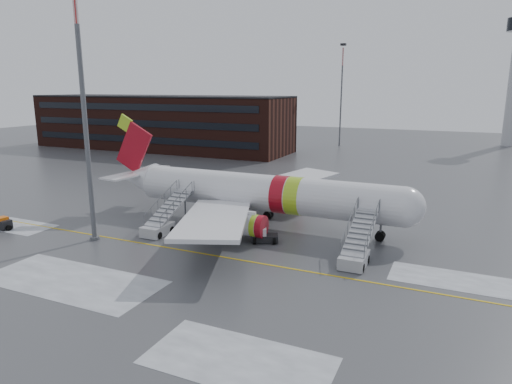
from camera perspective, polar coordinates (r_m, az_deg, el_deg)
The scene contains 9 objects.
ground at distance 41.22m, azimuth -5.96°, elevation -7.23°, with size 260.00×260.00×0.00m, color #494C4F.
airliner at distance 47.64m, azimuth -0.05°, elevation -0.08°, with size 35.03×32.97×11.18m.
airstair_fwd at distance 38.71m, azimuth 12.42°, elevation -7.15°, with size 2.05×7.70×3.48m.
airstair_aft at distance 46.35m, azimuth -11.68°, elevation -3.74°, with size 2.05×7.70×3.48m.
pushback_tug at distance 42.86m, azimuth 0.84°, elevation -5.45°, with size 2.85×2.56×1.44m.
baggage_tractor at distance 53.45m, azimuth -29.14°, elevation -3.51°, with size 2.47×1.30×1.25m.
light_mast_near at distance 44.10m, azimuth -20.75°, elevation 10.29°, with size 1.20×1.20×24.60m.
terminal_building at distance 109.75m, azimuth -11.98°, elevation 8.53°, with size 62.00×16.11×12.30m.
light_mast_far_n at distance 114.68m, azimuth 10.64°, elevation 12.60°, with size 1.20×1.20×24.25m.
Camera 1 is at (19.74, -33.28, 14.20)m, focal length 32.00 mm.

